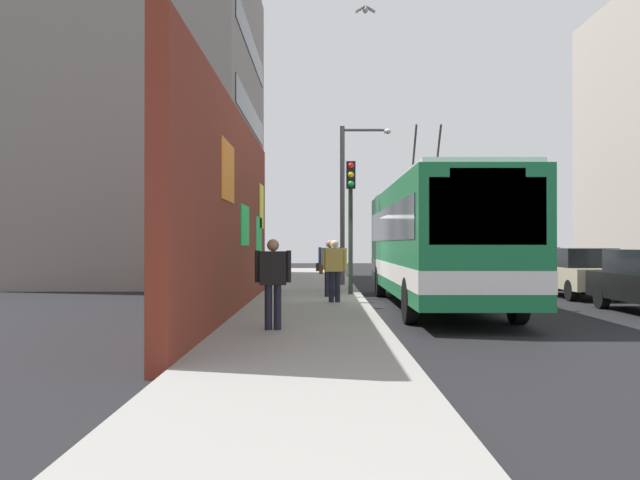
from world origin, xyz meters
name	(u,v)px	position (x,y,z in m)	size (l,w,h in m)	color
ground_plane	(365,303)	(0.00, 0.00, 0.00)	(80.00, 80.00, 0.00)	black
sidewalk_slab	(310,301)	(0.00, 1.60, 0.07)	(48.00, 3.20, 0.15)	gray
graffiti_wall	(233,214)	(-3.65, 3.35, 2.43)	(14.66, 0.32, 4.85)	maroon
building_far_left	(149,120)	(11.55, 9.20, 7.44)	(13.63, 9.47, 14.88)	gray
city_bus	(435,239)	(-1.32, -1.80, 1.86)	(11.53, 2.59, 5.13)	#19723F
parked_car_champagne	(578,271)	(2.22, -7.00, 0.83)	(4.36, 1.76, 1.58)	#C6B793
parked_car_dark_gray	(527,266)	(7.63, -7.00, 0.84)	(4.86, 1.89, 1.58)	#38383D
parked_car_navy	(493,262)	(12.95, -7.00, 0.84)	(4.80, 1.84, 1.58)	navy
pedestrian_midblock	(329,264)	(0.57, 1.02, 1.13)	(0.22, 0.75, 1.68)	#1E1E2D
pedestrian_near_wall	(273,277)	(-7.14, 2.15, 1.12)	(0.22, 0.67, 1.66)	#1E1E2D
pedestrian_at_curb	(334,266)	(-1.31, 0.92, 1.13)	(0.22, 0.75, 1.67)	#1E1E2D
traffic_light	(351,204)	(1.45, 0.35, 2.94)	(0.49, 0.28, 4.14)	#2D382D
street_lamp	(349,192)	(6.38, 0.21, 3.69)	(0.44, 1.96, 6.08)	#4C4C51
flying_pigeons	(365,10)	(-1.02, 0.05, 8.13)	(0.32, 0.53, 0.17)	gray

